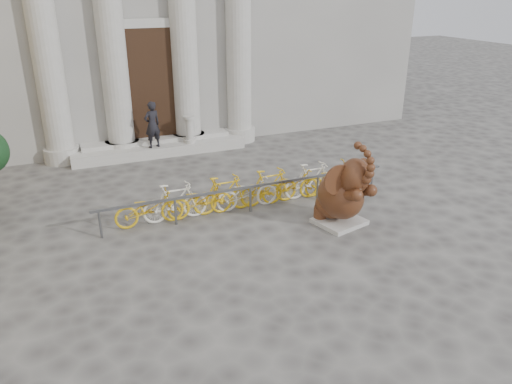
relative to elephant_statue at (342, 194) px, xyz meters
name	(u,v)px	position (x,y,z in m)	size (l,w,h in m)	color
ground	(270,293)	(-2.88, -2.07, -0.81)	(80.00, 80.00, 0.00)	#474442
entrance_steps	(159,148)	(-2.88, 7.33, -0.63)	(6.00, 1.20, 0.36)	#A8A59E
elephant_statue	(342,194)	(0.00, 0.00, 0.00)	(1.44, 1.74, 2.21)	#A8A59E
bike_rack	(247,190)	(-1.78, 1.82, -0.30)	(8.00, 0.53, 1.00)	slate
pedestrian	(152,125)	(-3.12, 6.98, 0.35)	(0.58, 0.38, 1.59)	black
balustrade_post	(190,130)	(-1.83, 7.03, -0.01)	(0.39, 0.39, 0.95)	#A8A59E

